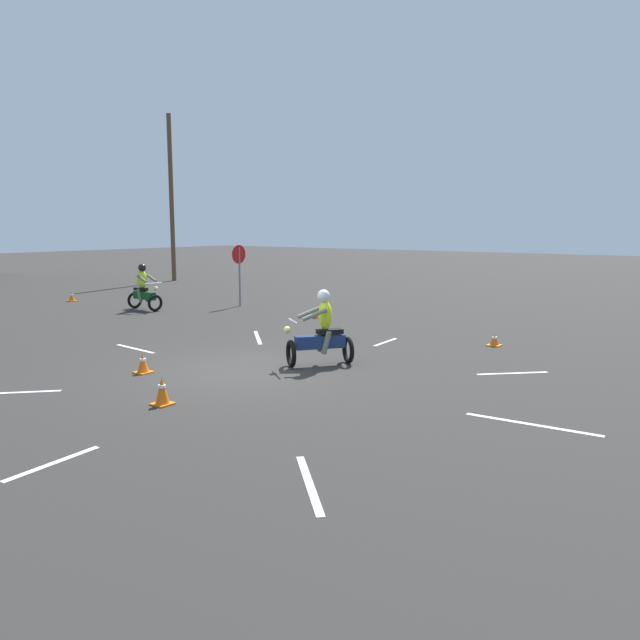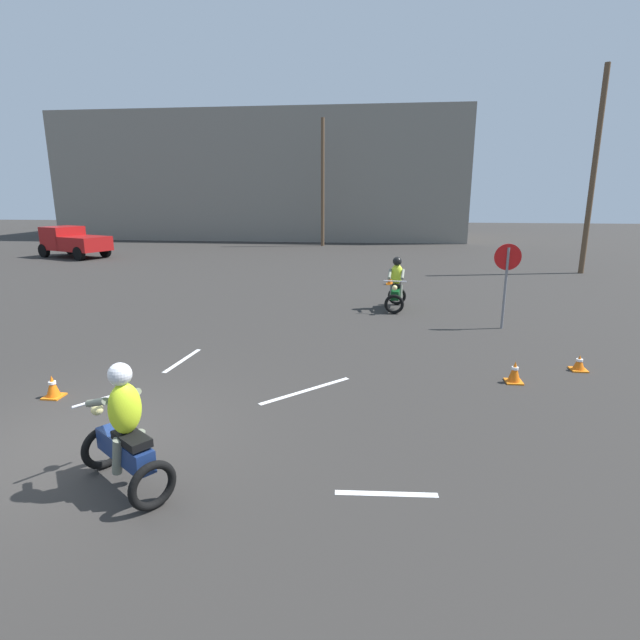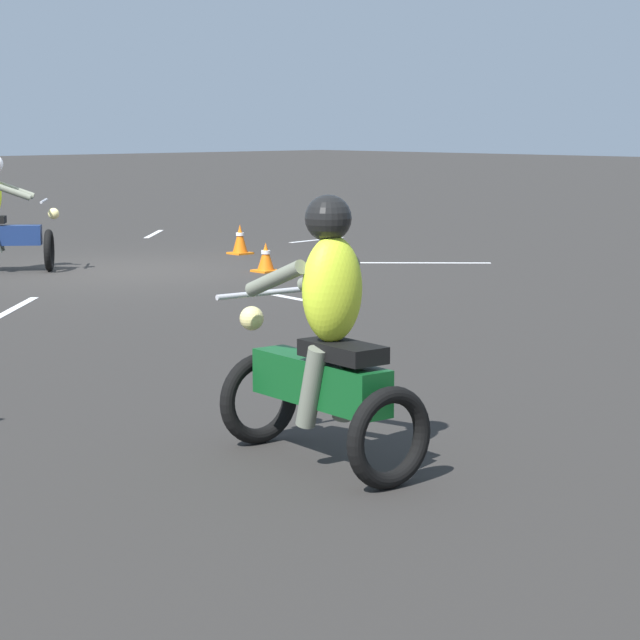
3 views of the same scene
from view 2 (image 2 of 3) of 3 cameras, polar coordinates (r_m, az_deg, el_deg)
The scene contains 15 objects.
ground_plane at distance 8.42m, azimuth -25.83°, elevation -12.42°, with size 120.00×120.00×0.00m, color #2D2B28.
motorcycle_rider_foreground at distance 6.67m, azimuth -21.43°, elevation -12.12°, with size 1.48×1.32×1.66m.
motorcycle_rider_background at distance 16.00m, azimuth 8.70°, elevation 3.82°, with size 0.77×1.54×1.66m.
pickup_truck at distance 32.34m, azimuth -26.36°, elevation 8.08°, with size 4.55×3.32×1.73m.
stop_sign at distance 14.22m, azimuth 20.57°, elevation 5.49°, with size 0.70×0.08×2.30m.
traffic_cone_near_right at distance 10.44m, azimuth 21.35°, elevation -5.59°, with size 0.32×0.32×0.43m.
traffic_cone_mid_center at distance 20.44m, azimuth 8.02°, elevation 4.55°, with size 0.32×0.32×0.38m.
traffic_cone_mid_left at distance 11.71m, azimuth 27.50°, elevation -4.40°, with size 0.32×0.32×0.33m.
traffic_cone_far_center at distance 10.26m, azimuth -28.24°, elevation -6.75°, with size 0.32×0.32×0.42m.
lane_stripe_e at distance 6.53m, azimuth 7.59°, elevation -19.08°, with size 0.10×1.26×0.01m, color silver.
lane_stripe_ne at distance 9.42m, azimuth -1.56°, elevation -8.04°, with size 0.10×2.06×0.01m, color silver.
lane_stripe_n at distance 11.46m, azimuth -15.43°, elevation -4.46°, with size 0.10×1.62×0.01m, color silver.
utility_pole_near at distance 25.97m, azimuth 28.80°, elevation 14.52°, with size 0.24×0.24×8.93m, color brown.
utility_pole_far at distance 35.49m, azimuth 0.31°, elevation 15.33°, with size 0.24×0.24×8.50m, color brown.
building_backdrop at distance 44.48m, azimuth -5.99°, elevation 15.81°, with size 32.04×11.42×9.70m, color gray.
Camera 2 is at (4.36, -6.25, 3.58)m, focal length 28.00 mm.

